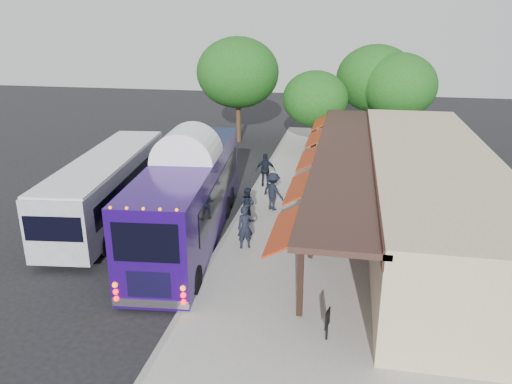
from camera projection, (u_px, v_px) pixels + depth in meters
The scene contains 15 objects.
ground at pixel (216, 254), 19.94m from camera, with size 90.00×90.00×0.00m, color black.
sidewalk at pixel (344, 223), 22.75m from camera, with size 10.00×40.00×0.15m, color #9E9B93.
curb at pixel (239, 216), 23.62m from camera, with size 0.20×40.00×0.16m, color gray.
station_shelter at pixel (426, 191), 21.56m from camera, with size 8.15×20.00×3.60m.
coach_bus at pixel (189, 193), 20.78m from camera, with size 3.63×12.12×3.82m.
city_bus at pixel (108, 185), 23.02m from camera, with size 3.64×11.25×2.97m.
ped_a at pixel (245, 228), 19.90m from camera, with size 0.64×0.42×1.75m, color black.
ped_b at pixel (247, 204), 22.66m from camera, with size 0.76×0.59×1.56m, color black.
ped_c at pixel (266, 170), 27.19m from camera, with size 1.08×0.45×1.84m, color black.
ped_d at pixel (273, 191), 23.87m from camera, with size 1.19×0.69×1.85m, color black.
sign_board at pixel (327, 320), 14.22m from camera, with size 0.14×0.44×0.97m.
tree_left at pixel (315, 99), 33.53m from camera, with size 4.40×4.40×5.64m.
tree_mid at pixel (376, 78), 35.72m from camera, with size 5.61×5.61×7.18m.
tree_right at pixel (399, 86), 34.35m from camera, with size 5.25×5.25×6.73m.
tree_far at pixel (238, 73), 36.26m from camera, with size 6.00×6.00×7.69m.
Camera 1 is at (4.95, -17.36, 8.98)m, focal length 35.00 mm.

